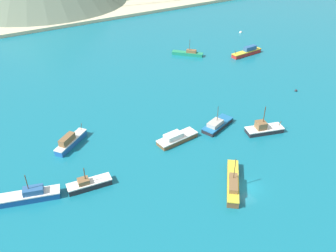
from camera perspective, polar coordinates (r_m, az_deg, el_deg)
name	(u,v)px	position (r m, az deg, el deg)	size (l,w,h in m)	color
ground	(160,114)	(84.32, -1.25, 1.96)	(260.00, 280.00, 0.50)	#146B7F
fishing_boat_0	(188,53)	(116.15, 3.17, 11.29)	(8.04, 8.39, 5.15)	#198466
fishing_boat_1	(217,125)	(79.08, 7.67, 0.21)	(8.78, 5.46, 5.22)	#232328
fishing_boat_2	(247,52)	(118.88, 12.28, 11.25)	(11.11, 2.82, 2.65)	red
fishing_boat_3	(89,184)	(64.54, -12.29, -8.83)	(7.77, 3.04, 4.28)	#232328
fishing_boat_5	(233,183)	(64.06, 10.10, -8.73)	(8.56, 9.75, 6.18)	brown
fishing_boat_7	(264,129)	(79.31, 14.72, -0.43)	(8.40, 5.00, 6.24)	#232328
fishing_boat_8	(70,141)	(75.14, -15.05, -2.35)	(8.13, 6.71, 2.74)	#1E5BA8
fishing_boat_9	(27,196)	(65.01, -21.18, -10.17)	(11.16, 5.45, 5.14)	#14478C
fishing_boat_10	(176,138)	(74.03, 1.31, -1.88)	(9.01, 3.66, 2.11)	brown
buoy_0	(296,91)	(99.21, 19.37, 5.22)	(0.71, 0.71, 0.71)	#232328
buoy_1	(241,32)	(139.35, 11.28, 14.16)	(0.98, 0.98, 0.98)	silver
beach_strip	(53,20)	(156.94, -17.58, 15.53)	(247.00, 21.09, 1.20)	beige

